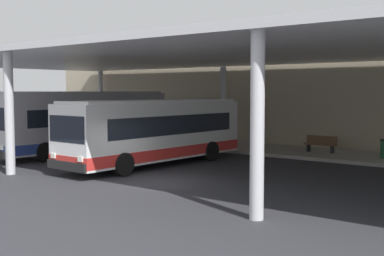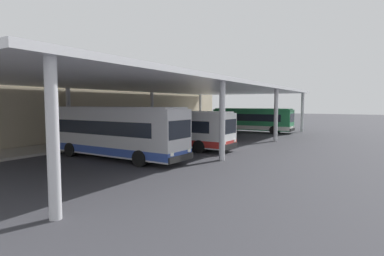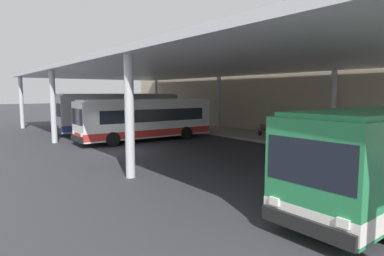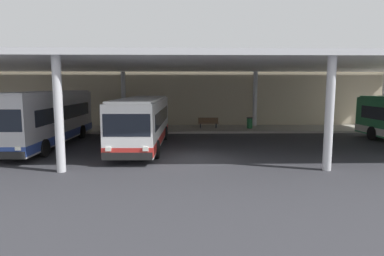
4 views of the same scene
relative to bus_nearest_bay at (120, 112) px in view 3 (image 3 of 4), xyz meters
The scene contains 8 objects.
ground_plane 10.53m from the bus_nearest_bay, 23.95° to the right, with size 200.00×200.00×0.00m, color #333338.
platform_kerb 12.23m from the bus_nearest_bay, 38.54° to the left, with size 42.00×4.50×0.18m, color #A39E93.
station_building_facade 14.46m from the bus_nearest_bay, 48.73° to the left, with size 48.00×1.60×7.11m, color #C1B293.
canopy_shelter 10.17m from the bus_nearest_bay, ahead, with size 40.00×17.00×5.55m.
bus_nearest_bay is the anchor object (origin of this frame).
bus_second_bay 6.35m from the bus_nearest_bay, ahead, with size 2.87×10.58×3.17m.
bench_waiting 13.52m from the bus_nearest_bay, 34.40° to the left, with size 1.80×0.45×0.92m.
trash_bin 16.48m from the bus_nearest_bay, 26.08° to the left, with size 0.52×0.52×0.98m.
Camera 3 is at (18.89, -8.73, 3.67)m, focal length 30.68 mm.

